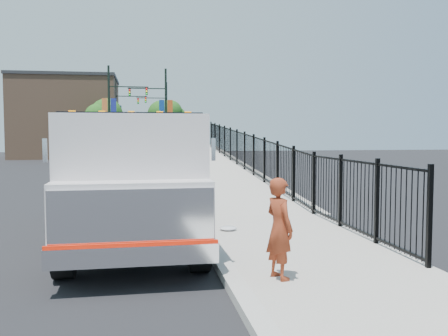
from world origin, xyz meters
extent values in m
plane|color=black|center=(0.00, 0.00, 0.00)|extent=(120.00, 120.00, 0.00)
cube|color=#9E998E|center=(1.93, -2.00, 0.06)|extent=(3.55, 12.00, 0.12)
cube|color=#ADAAA3|center=(0.00, -2.00, 0.08)|extent=(0.30, 12.00, 0.16)
cube|color=#9E998E|center=(2.12, 16.00, 0.00)|extent=(3.95, 24.06, 3.19)
cube|color=black|center=(3.55, 12.00, 0.90)|extent=(0.10, 28.00, 1.80)
cube|color=black|center=(-1.69, 2.19, 0.61)|extent=(1.25, 7.60, 0.25)
cube|color=silver|center=(-1.64, -0.37, 1.73)|extent=(2.66, 2.50, 2.23)
cube|color=silver|center=(-1.62, -1.76, 1.17)|extent=(2.63, 0.83, 1.11)
cube|color=silver|center=(-1.61, -2.18, 1.17)|extent=(2.56, 0.14, 0.95)
cube|color=silver|center=(-1.61, -2.26, 0.61)|extent=(2.68, 0.25, 0.31)
cube|color=red|center=(-1.61, -2.26, 0.78)|extent=(2.68, 0.10, 0.07)
cube|color=black|center=(-1.64, -0.65, 2.40)|extent=(2.48, 1.49, 0.95)
cube|color=silver|center=(-1.71, 3.64, 1.73)|extent=(2.76, 4.73, 1.89)
cube|color=silver|center=(-3.01, -1.51, 2.23)|extent=(0.07, 0.07, 0.39)
cube|color=silver|center=(-0.23, -1.46, 2.23)|extent=(0.07, 0.07, 0.39)
cube|color=orange|center=(-2.63, -1.06, 2.86)|extent=(0.11, 0.09, 0.07)
cube|color=orange|center=(-2.13, -1.05, 2.86)|extent=(0.11, 0.09, 0.07)
cube|color=orange|center=(-1.63, -1.04, 2.86)|extent=(0.11, 0.09, 0.07)
cube|color=orange|center=(-1.13, -1.03, 2.86)|extent=(0.11, 0.09, 0.07)
cube|color=orange|center=(-0.63, -1.02, 2.86)|extent=(0.11, 0.09, 0.07)
cylinder|color=black|center=(-2.80, -1.17, 0.56)|extent=(0.38, 1.12, 1.11)
cylinder|color=black|center=(-0.46, -1.13, 0.56)|extent=(0.38, 1.12, 1.11)
cylinder|color=black|center=(-2.90, 4.29, 0.56)|extent=(0.38, 1.12, 1.11)
cylinder|color=black|center=(-0.56, 4.33, 0.56)|extent=(0.38, 1.12, 1.11)
cylinder|color=black|center=(-2.92, 5.51, 0.56)|extent=(0.38, 1.12, 1.11)
cylinder|color=black|center=(-0.58, 5.56, 0.56)|extent=(0.38, 1.12, 1.11)
imported|color=maroon|center=(0.75, -2.20, 0.95)|extent=(0.58, 0.71, 1.67)
ellipsoid|color=silver|center=(0.63, 1.96, 0.17)|extent=(0.42, 0.42, 0.11)
cylinder|color=black|center=(-4.02, 31.87, 4.00)|extent=(0.18, 0.18, 8.00)
cube|color=black|center=(-2.42, 31.87, 6.30)|extent=(3.20, 0.08, 0.08)
cube|color=black|center=(-0.98, 31.87, 5.95)|extent=(0.18, 0.22, 0.60)
cube|color=navy|center=(-3.67, 31.87, 4.80)|extent=(0.45, 0.04, 1.10)
cube|color=orange|center=(-4.37, 31.87, 4.80)|extent=(0.45, 0.04, 1.10)
cylinder|color=black|center=(0.65, 33.13, 4.00)|extent=(0.18, 0.18, 8.00)
cube|color=black|center=(-0.95, 33.13, 6.30)|extent=(3.20, 0.08, 0.08)
cube|color=black|center=(-2.39, 33.13, 5.95)|extent=(0.18, 0.22, 0.60)
cube|color=#C14D19|center=(1.00, 33.13, 4.80)|extent=(0.45, 0.04, 1.10)
cube|color=navy|center=(0.30, 33.13, 4.80)|extent=(0.45, 0.04, 1.10)
cylinder|color=black|center=(-4.01, 42.50, 4.00)|extent=(0.18, 0.18, 8.00)
cube|color=black|center=(-2.41, 42.50, 6.30)|extent=(3.20, 0.08, 0.08)
cube|color=black|center=(-0.97, 42.50, 5.95)|extent=(0.18, 0.22, 0.60)
cube|color=#19609C|center=(-3.66, 42.50, 4.80)|extent=(0.45, 0.04, 1.10)
cube|color=#E7510C|center=(-4.36, 42.50, 4.80)|extent=(0.45, 0.04, 1.10)
cylinder|color=black|center=(1.29, 44.67, 4.00)|extent=(0.18, 0.18, 8.00)
cube|color=black|center=(-0.31, 44.67, 6.30)|extent=(3.20, 0.08, 0.08)
cube|color=black|center=(-1.75, 44.67, 5.95)|extent=(0.18, 0.22, 0.60)
cube|color=#C94015|center=(1.64, 44.67, 4.80)|extent=(0.45, 0.04, 1.10)
cube|color=navy|center=(0.94, 44.67, 4.80)|extent=(0.45, 0.04, 1.10)
cylinder|color=#382314|center=(-4.47, 36.00, 1.60)|extent=(0.36, 0.36, 3.20)
sphere|color=#194714|center=(-4.47, 36.00, 4.00)|extent=(3.08, 3.08, 3.08)
cylinder|color=#382314|center=(0.84, 39.92, 1.60)|extent=(0.36, 0.36, 3.20)
sphere|color=#194714|center=(0.84, 39.92, 4.00)|extent=(2.80, 2.80, 2.80)
cylinder|color=#382314|center=(-5.32, 49.50, 1.60)|extent=(0.36, 0.36, 3.20)
sphere|color=#194714|center=(-5.32, 49.50, 4.00)|extent=(3.22, 3.22, 3.22)
cube|color=#8C664C|center=(-9.00, 44.00, 4.00)|extent=(10.00, 10.00, 8.00)
camera|label=1|loc=(-1.46, -10.01, 2.51)|focal=40.00mm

